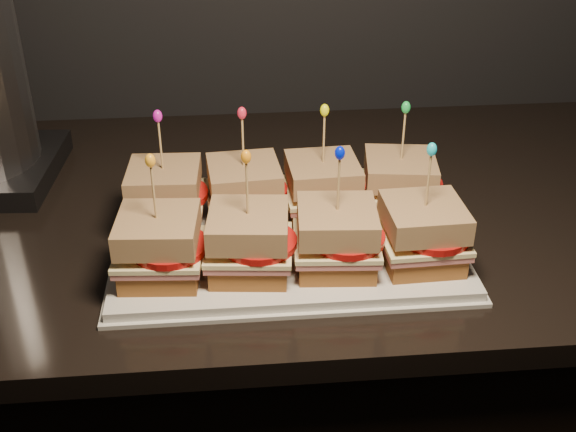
{
  "coord_description": "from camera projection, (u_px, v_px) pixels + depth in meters",
  "views": [
    {
      "loc": [
        0.44,
        0.71,
        1.4
      ],
      "look_at": [
        0.52,
        1.51,
        0.92
      ],
      "focal_mm": 45.0,
      "sensor_mm": 36.0,
      "label": 1
    }
  ],
  "objects": [
    {
      "name": "sandwich_6_bread_bot",
      "position": [
        336.0,
        257.0,
        0.9
      ],
      "size": [
        0.1,
        0.1,
        0.03
      ],
      "primitive_type": "cube",
      "rotation": [
        0.0,
        0.0,
        -0.08
      ],
      "color": "brown",
      "rests_on": "platter"
    },
    {
      "name": "sandwich_5_bread_top",
      "position": [
        248.0,
        225.0,
        0.87
      ],
      "size": [
        0.1,
        0.1,
        0.03
      ],
      "primitive_type": "cube",
      "rotation": [
        0.0,
        0.0,
        -0.1
      ],
      "color": "brown",
      "rests_on": "sandwich_5_tomato"
    },
    {
      "name": "sandwich_6_tomato",
      "position": [
        347.0,
        238.0,
        0.88
      ],
      "size": [
        0.09,
        0.09,
        0.01
      ],
      "primitive_type": "cylinder",
      "color": "#B3110F",
      "rests_on": "sandwich_6_cheese"
    },
    {
      "name": "sandwich_4_cheese",
      "position": [
        160.0,
        249.0,
        0.87
      ],
      "size": [
        0.11,
        0.11,
        0.01
      ],
      "primitive_type": "cube",
      "rotation": [
        0.0,
        0.0,
        -0.07
      ],
      "color": "#FFF1A9",
      "rests_on": "sandwich_4_ham"
    },
    {
      "name": "sandwich_2_pick",
      "position": [
        324.0,
        142.0,
        0.96
      ],
      "size": [
        0.0,
        0.0,
        0.09
      ],
      "primitive_type": "cylinder",
      "color": "tan",
      "rests_on": "sandwich_2_bread_top"
    },
    {
      "name": "platter",
      "position": [
        288.0,
        246.0,
        0.96
      ],
      "size": [
        0.45,
        0.28,
        0.02
      ],
      "primitive_type": "cube",
      "color": "silver",
      "rests_on": "granite_slab"
    },
    {
      "name": "sandwich_6_frill",
      "position": [
        340.0,
        153.0,
        0.83
      ],
      "size": [
        0.01,
        0.01,
        0.02
      ],
      "primitive_type": "ellipsoid",
      "color": "#0213D3",
      "rests_on": "sandwich_6_pick"
    },
    {
      "name": "sandwich_4_bread_top",
      "position": [
        158.0,
        230.0,
        0.86
      ],
      "size": [
        0.1,
        0.1,
        0.03
      ],
      "primitive_type": "cube",
      "rotation": [
        0.0,
        0.0,
        -0.07
      ],
      "color": "brown",
      "rests_on": "sandwich_4_tomato"
    },
    {
      "name": "sandwich_7_ham",
      "position": [
        422.0,
        241.0,
        0.9
      ],
      "size": [
        0.11,
        0.1,
        0.01
      ],
      "primitive_type": "cube",
      "rotation": [
        0.0,
        0.0,
        0.03
      ],
      "color": "#C45C5E",
      "rests_on": "sandwich_7_bread_bot"
    },
    {
      "name": "sandwich_3_frill",
      "position": [
        406.0,
        107.0,
        0.95
      ],
      "size": [
        0.01,
        0.01,
        0.02
      ],
      "primitive_type": "ellipsoid",
      "color": "green",
      "rests_on": "sandwich_3_pick"
    },
    {
      "name": "sandwich_1_pick",
      "position": [
        243.0,
        145.0,
        0.95
      ],
      "size": [
        0.0,
        0.0,
        0.09
      ],
      "primitive_type": "cylinder",
      "color": "tan",
      "rests_on": "sandwich_1_bread_top"
    },
    {
      "name": "sandwich_2_frill",
      "position": [
        325.0,
        110.0,
        0.94
      ],
      "size": [
        0.01,
        0.01,
        0.02
      ],
      "primitive_type": "ellipsoid",
      "color": "#ECF609",
      "rests_on": "sandwich_2_pick"
    },
    {
      "name": "granite_slab",
      "position": [
        268.0,
        211.0,
        1.09
      ],
      "size": [
        2.7,
        0.71,
        0.03
      ],
      "primitive_type": "cube",
      "color": "black",
      "rests_on": "cabinet"
    },
    {
      "name": "sandwich_7_tomato",
      "position": [
        433.0,
        233.0,
        0.89
      ],
      "size": [
        0.09,
        0.09,
        0.01
      ],
      "primitive_type": "cylinder",
      "color": "#B3110F",
      "rests_on": "sandwich_7_cheese"
    },
    {
      "name": "sandwich_5_frill",
      "position": [
        246.0,
        157.0,
        0.82
      ],
      "size": [
        0.01,
        0.01,
        0.02
      ],
      "primitive_type": "ellipsoid",
      "color": "orange",
      "rests_on": "sandwich_5_pick"
    },
    {
      "name": "sandwich_4_frill",
      "position": [
        150.0,
        161.0,
        0.81
      ],
      "size": [
        0.01,
        0.01,
        0.02
      ],
      "primitive_type": "ellipsoid",
      "color": "orange",
      "rests_on": "sandwich_4_pick"
    },
    {
      "name": "sandwich_1_ham",
      "position": [
        245.0,
        198.0,
        0.99
      ],
      "size": [
        0.11,
        0.11,
        0.01
      ],
      "primitive_type": "cube",
      "rotation": [
        0.0,
        0.0,
        0.08
      ],
      "color": "#C45C5E",
      "rests_on": "sandwich_1_bread_bot"
    },
    {
      "name": "sandwich_7_frill",
      "position": [
        432.0,
        149.0,
        0.84
      ],
      "size": [
        0.01,
        0.01,
        0.02
      ],
      "primitive_type": "ellipsoid",
      "color": "#17BACA",
      "rests_on": "sandwich_7_pick"
    },
    {
      "name": "sandwich_7_bread_bot",
      "position": [
        420.0,
        252.0,
        0.91
      ],
      "size": [
        0.1,
        0.1,
        0.03
      ],
      "primitive_type": "cube",
      "rotation": [
        0.0,
        0.0,
        0.03
      ],
      "color": "brown",
      "rests_on": "platter"
    },
    {
      "name": "sandwich_1_bread_top",
      "position": [
        244.0,
        176.0,
        0.98
      ],
      "size": [
        0.1,
        0.1,
        0.03
      ],
      "primitive_type": "cube",
      "rotation": [
        0.0,
        0.0,
        0.08
      ],
      "color": "brown",
      "rests_on": "sandwich_1_tomato"
    },
    {
      "name": "sandwich_5_bread_bot",
      "position": [
        249.0,
        261.0,
        0.89
      ],
      "size": [
        0.1,
        0.1,
        0.03
      ],
      "primitive_type": "cube",
      "rotation": [
        0.0,
        0.0,
        -0.1
      ],
      "color": "brown",
      "rests_on": "platter"
    },
    {
      "name": "sandwich_6_ham",
      "position": [
        336.0,
        245.0,
        0.89
      ],
      "size": [
        0.11,
        0.11,
        0.01
      ],
      "primitive_type": "cube",
      "rotation": [
        0.0,
        0.0,
        -0.08
      ],
      "color": "#C45C5E",
      "rests_on": "sandwich_6_bread_bot"
    },
    {
      "name": "sandwich_6_cheese",
      "position": [
        336.0,
        241.0,
        0.89
      ],
      "size": [
        0.11,
        0.11,
        0.01
      ],
      "primitive_type": "cube",
      "rotation": [
        0.0,
        0.0,
        -0.08
      ],
      "color": "#FFF1A9",
      "rests_on": "sandwich_6_ham"
    },
    {
      "name": "sandwich_3_bread_bot",
      "position": [
        398.0,
        202.0,
        1.02
      ],
      "size": [
        0.11,
        0.11,
        0.03
      ],
      "primitive_type": "cube",
      "rotation": [
        0.0,
        0.0,
        -0.14
      ],
      "color": "brown",
      "rests_on": "platter"
    },
    {
      "name": "sandwich_1_bread_bot",
      "position": [
        245.0,
        209.0,
        1.0
      ],
      "size": [
        0.1,
        0.1,
        0.03
      ],
      "primitive_type": "cube",
      "rotation": [
        0.0,
        0.0,
        0.08
      ],
      "color": "brown",
      "rests_on": "platter"
    },
    {
      "name": "sandwich_5_tomato",
      "position": [
        259.0,
        242.0,
        0.87
      ],
      "size": [
        0.09,
        0.09,
        0.01
      ],
      "primitive_type": "cylinder",
      "color": "#B3110F",
      "rests_on": "sandwich_5_cheese"
    },
    {
      "name": "sandwich_4_ham",
      "position": [
        160.0,
        254.0,
        0.88
      ],
      "size": [
        0.11,
        0.11,
        0.01
      ],
      "primitive_type": "cube",
      "rotation": [
        0.0,
        0.0,
        -0.07
      ],
      "color": "#C45C5E",
      "rests_on": "sandwich_4_bread_bot"
    },
    {
      "name": "sandwich_2_bread_bot",
      "position": [
        322.0,
        206.0,
        1.01
      ],
      "size": [
        0.1,
        0.1,
        0.03
      ],
      "primitive_type": "cube",
      "rotation": [
        0.0,
        0.0,
        0.05
      ],
      "color": "brown",
      "rests_on": "platter"
    },
    {
      "name": "sandwich_2_ham",
      "position": [
        322.0,
        195.0,
        1.0
      ],
      "size": [
        0.11,
        0.1,
        0.01
      ],
      "primitive_type": "cube",
      "rotation": [
        0.0,
        0.0,
        0.05
      ],
      "color": "#C45C5E",
      "rests_on": "sandwich_2_bread_bot"
    },
    {
      "name": "sandwich_6_pick",
      "position": [
        338.0,
        188.0,
        0.85
      ],
      "size": [
        0.0,
        0.0,
        0.09
      ],
      "primitive_type": "cylinder",
      "color": "tan",
      "rests_on": "sandwich_6_bread_top"
    },
    {
      "name": "sandwich_0_cheese",
      "position": [
        166.0,
        198.0,
        0.98
      ],
      "size": [
        0.11,
        0.11,
        0.01
      ],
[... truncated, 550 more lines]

